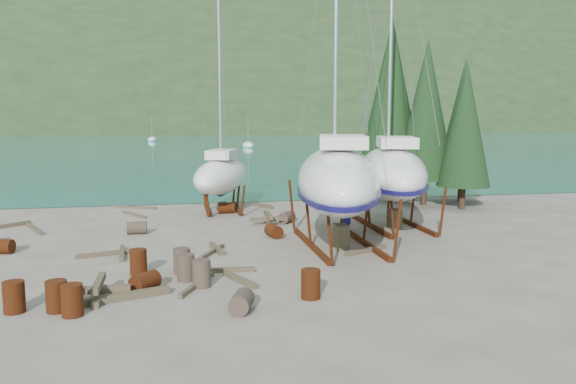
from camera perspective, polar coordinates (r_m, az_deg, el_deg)
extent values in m
plane|color=#615A4D|center=(20.77, -4.47, -7.33)|extent=(600.00, 600.00, 0.00)
plane|color=#176176|center=(335.00, -10.74, 6.54)|extent=(700.00, 700.00, 0.00)
ellipsoid|color=#1E3219|center=(340.00, -10.74, 6.55)|extent=(800.00, 360.00, 110.00)
cube|color=beige|center=(217.77, -26.58, 5.91)|extent=(6.00, 5.00, 4.00)
cube|color=#A54C2D|center=(217.75, -26.62, 6.64)|extent=(6.60, 5.60, 1.60)
cube|color=beige|center=(210.72, -15.98, 6.38)|extent=(6.00, 5.00, 4.00)
cube|color=#A54C2D|center=(210.70, -16.01, 7.14)|extent=(6.60, 5.60, 1.60)
cube|color=beige|center=(212.44, -2.33, 6.67)|extent=(6.00, 5.00, 4.00)
cube|color=#A54C2D|center=(212.41, -2.34, 7.43)|extent=(6.60, 5.60, 1.60)
cylinder|color=black|center=(35.49, 13.63, 0.02)|extent=(0.36, 0.36, 1.60)
cone|color=black|center=(35.20, 13.88, 8.12)|extent=(3.60, 3.60, 8.40)
cylinder|color=black|center=(34.40, 17.28, -0.55)|extent=(0.36, 0.36, 1.36)
cone|color=black|center=(34.08, 17.56, 6.55)|extent=(3.06, 3.06, 7.14)
cylinder|color=black|center=(36.71, 10.20, 0.55)|extent=(0.36, 0.36, 1.84)
cone|color=black|center=(36.47, 10.42, 9.55)|extent=(4.14, 4.14, 9.66)
cylinder|color=black|center=(37.72, 17.14, 0.21)|extent=(0.36, 0.36, 1.44)
cone|color=black|center=(37.43, 17.41, 7.06)|extent=(3.24, 3.24, 7.56)
ellipsoid|color=white|center=(100.82, -4.07, 4.74)|extent=(2.00, 5.00, 1.40)
cylinder|color=silver|center=(100.72, -4.09, 6.36)|extent=(0.08, 0.08, 5.00)
ellipsoid|color=white|center=(130.17, -13.63, 5.18)|extent=(2.00, 5.00, 1.40)
cylinder|color=silver|center=(130.09, -13.67, 6.44)|extent=(0.08, 0.08, 5.00)
ellipsoid|color=white|center=(23.25, 5.10, 1.33)|extent=(5.93, 11.74, 2.63)
cube|color=#100D43|center=(22.82, 5.47, -0.98)|extent=(0.74, 2.03, 1.00)
cube|color=silver|center=(22.59, 5.55, 5.13)|extent=(2.58, 3.72, 0.50)
cube|color=#57220E|center=(23.41, 2.30, -5.35)|extent=(0.18, 6.20, 0.20)
cube|color=#57220E|center=(24.03, 7.67, -5.07)|extent=(0.18, 6.20, 0.20)
cube|color=brown|center=(23.08, 5.42, -4.55)|extent=(0.50, 0.80, 1.00)
ellipsoid|color=white|center=(27.84, 10.48, 1.98)|extent=(5.81, 10.97, 2.49)
cube|color=#100D43|center=(27.44, 10.84, 0.22)|extent=(0.75, 1.89, 1.00)
cube|color=silver|center=(27.25, 10.96, 5.00)|extent=(2.48, 3.50, 0.50)
cylinder|color=silver|center=(28.65, 10.46, 17.53)|extent=(0.14, 0.14, 12.64)
cube|color=#57220E|center=(27.84, 8.30, -3.34)|extent=(0.18, 5.79, 0.20)
cube|color=#57220E|center=(28.61, 12.36, -3.14)|extent=(0.18, 5.79, 0.20)
cube|color=brown|center=(27.66, 10.77, -2.69)|extent=(0.50, 0.80, 0.94)
ellipsoid|color=white|center=(32.44, -6.76, 1.66)|extent=(4.80, 8.23, 2.02)
cube|color=#100D43|center=(32.11, -6.69, 0.59)|extent=(0.68, 1.42, 1.00)
cube|color=silver|center=(31.94, -6.74, 3.83)|extent=(2.03, 2.66, 0.50)
cylinder|color=silver|center=(32.76, -6.97, 11.90)|extent=(0.14, 0.14, 9.42)
cube|color=#57220E|center=(32.64, -8.22, -1.73)|extent=(0.18, 4.32, 0.20)
cube|color=#57220E|center=(32.77, -5.20, -1.65)|extent=(0.18, 4.32, 0.20)
cube|color=brown|center=(32.28, -6.66, -1.53)|extent=(0.50, 0.80, 0.51)
imported|color=navy|center=(25.91, 6.07, -2.29)|extent=(0.47, 0.69, 1.83)
cylinder|color=#57220E|center=(17.40, -26.07, -9.56)|extent=(0.58, 0.58, 0.88)
cylinder|color=#2D2823|center=(15.82, -4.74, -11.05)|extent=(0.83, 1.02, 0.58)
cylinder|color=#57220E|center=(24.93, -27.10, -4.95)|extent=(1.00, 0.79, 0.58)
cylinder|color=#57220E|center=(31.60, -6.30, -1.66)|extent=(0.89, 0.59, 0.58)
cylinder|color=#2D2823|center=(19.77, -10.73, -6.89)|extent=(0.58, 0.58, 0.88)
cylinder|color=#57220E|center=(25.16, -1.45, -3.99)|extent=(0.78, 0.99, 0.58)
cylinder|color=#57220E|center=(16.85, 2.32, -9.32)|extent=(0.58, 0.58, 0.88)
cylinder|color=#2D2823|center=(26.82, -15.09, -3.53)|extent=(0.89, 0.59, 0.58)
cylinder|color=#57220E|center=(16.48, -21.07, -10.23)|extent=(0.58, 0.58, 0.88)
cylinder|color=#2D2823|center=(28.60, -0.12, -2.58)|extent=(1.00, 1.05, 0.58)
cylinder|color=#57220E|center=(18.13, -14.32, -8.82)|extent=(1.01, 1.05, 0.58)
cylinder|color=#57220E|center=(17.00, -22.45, -9.75)|extent=(0.58, 0.58, 0.88)
cylinder|color=#57220E|center=(19.99, -14.96, -6.86)|extent=(0.58, 0.58, 0.88)
cylinder|color=#2D2823|center=(18.13, -8.78, -8.18)|extent=(0.58, 0.58, 0.88)
cylinder|color=#2D2823|center=(18.90, -10.32, -7.56)|extent=(0.58, 0.58, 0.88)
cube|color=brown|center=(31.78, -15.35, -2.23)|extent=(1.45, 2.14, 0.14)
cube|color=brown|center=(22.65, 7.95, -5.87)|extent=(2.02, 1.05, 0.19)
cube|color=brown|center=(30.73, -26.36, -3.04)|extent=(1.59, 1.50, 0.19)
cube|color=brown|center=(18.29, -9.22, -9.24)|extent=(1.23, 2.43, 0.15)
cube|color=brown|center=(22.98, -16.51, -5.95)|extent=(0.34, 2.28, 0.17)
cube|color=brown|center=(19.81, -7.18, -7.87)|extent=(2.61, 0.43, 0.16)
cube|color=brown|center=(33.63, -2.56, -1.39)|extent=(1.03, 1.68, 0.19)
cube|color=brown|center=(18.60, -4.94, -8.84)|extent=(0.96, 1.83, 0.17)
cube|color=brown|center=(22.92, -7.27, -5.71)|extent=(0.49, 1.73, 0.19)
cube|color=brown|center=(34.33, -15.24, -1.51)|extent=(2.41, 1.14, 0.15)
cube|color=brown|center=(22.48, -7.71, -6.02)|extent=(1.11, 2.06, 0.15)
cube|color=brown|center=(23.04, -18.07, -5.98)|extent=(2.14, 0.79, 0.17)
cube|color=brown|center=(29.43, -24.40, -3.41)|extent=(1.44, 2.81, 0.15)
cube|color=brown|center=(17.46, -16.16, -10.13)|extent=(2.57, 1.09, 0.23)
cube|color=brown|center=(17.73, -18.62, -10.00)|extent=(0.20, 1.80, 0.20)
cube|color=brown|center=(17.68, -18.65, -9.38)|extent=(1.80, 0.20, 0.20)
cube|color=brown|center=(17.62, -18.68, -8.76)|extent=(0.20, 1.80, 0.20)
cube|color=brown|center=(28.11, -2.01, -3.16)|extent=(0.20, 1.80, 0.20)
cube|color=brown|center=(28.07, -2.01, -2.76)|extent=(1.80, 0.20, 0.20)
cube|color=brown|center=(28.03, -2.01, -2.36)|extent=(0.20, 1.80, 0.20)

